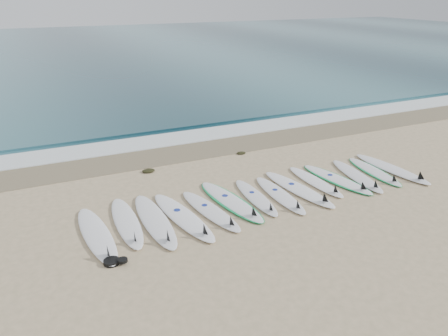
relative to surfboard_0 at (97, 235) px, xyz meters
name	(u,v)px	position (x,y,z in m)	size (l,w,h in m)	color
ground	(266,197)	(4.38, 0.23, -0.06)	(120.00, 120.00, 0.00)	tan
ocean	(83,50)	(4.38, 32.73, -0.05)	(120.00, 55.00, 0.03)	#265561
wet_sand_band	(206,148)	(4.38, 4.33, -0.05)	(120.00, 1.80, 0.01)	#74664C
foam_band	(191,136)	(4.38, 5.73, -0.04)	(120.00, 1.40, 0.04)	silver
wave_crest	(178,125)	(4.38, 7.23, -0.01)	(120.00, 1.00, 0.10)	#265561
surfboard_0	(97,235)	(0.00, 0.00, 0.00)	(0.76, 2.78, 0.35)	white
surfboard_1	(127,223)	(0.72, 0.29, 0.00)	(0.63, 2.62, 0.33)	white
surfboard_2	(155,221)	(1.34, 0.08, 0.00)	(0.61, 2.86, 0.37)	white
surfboard_3	(184,217)	(2.00, -0.02, 0.00)	(0.99, 2.88, 0.36)	white
surfboard_4	(211,211)	(2.71, 0.00, 0.00)	(0.91, 2.58, 0.32)	white
surfboard_5	(231,201)	(3.38, 0.27, -0.01)	(1.02, 2.80, 0.35)	white
surfboard_6	(257,198)	(4.07, 0.19, -0.01)	(0.61, 2.35, 0.30)	white
surfboard_7	(281,195)	(4.71, 0.04, -0.01)	(0.60, 2.48, 0.31)	white
surfboard_8	(300,189)	(5.36, 0.13, 0.00)	(0.92, 2.78, 0.35)	white
surfboard_9	(316,182)	(6.07, 0.36, -0.01)	(0.56, 2.37, 0.30)	white
surfboard_10	(337,179)	(6.72, 0.26, -0.01)	(1.01, 2.61, 0.32)	white
surfboard_11	(358,176)	(7.39, 0.19, 0.00)	(0.90, 2.58, 0.32)	silver
surfboard_12	(375,172)	(8.09, 0.26, -0.02)	(0.76, 2.39, 0.30)	white
surfboard_13	(393,169)	(8.70, 0.16, 0.00)	(0.78, 2.80, 0.35)	white
seaweed_near	(148,171)	(2.04, 3.16, -0.02)	(0.39, 0.30, 0.08)	black
seaweed_far	(241,153)	(5.24, 3.37, -0.03)	(0.31, 0.24, 0.06)	black
leash_coil	(114,261)	(0.13, -1.12, -0.01)	(0.46, 0.36, 0.11)	black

